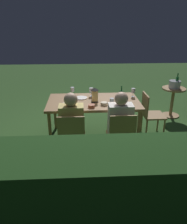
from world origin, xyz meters
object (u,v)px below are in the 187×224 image
object	(u,v)px
plate_a	(65,105)
plate_b	(81,98)
bowl_olives	(104,104)
potted_plant_corner	(163,161)
chair_head_near	(150,113)
wine_glass_c	(112,101)
person_in_cream	(119,121)
chair_side_right_b	(72,137)
wine_glass_a	(133,91)
ice_bucket	(175,84)
green_bottle_on_table	(121,96)
dining_table	(94,104)
lantern_centerpiece	(95,94)
person_in_mustard	(72,122)
side_table	(173,98)
wine_glass_b	(72,90)
wine_glass_d	(91,90)
bowl_bread	(92,106)
chair_side_right_a	(121,135)

from	to	relation	value
plate_a	plate_b	xyz separation A→B (m)	(-0.29, -0.37, 0.00)
bowl_olives	potted_plant_corner	bearing A→B (deg)	116.56
chair_head_near	wine_glass_c	world-z (taller)	wine_glass_c
person_in_cream	chair_side_right_b	bearing A→B (deg)	14.32
wine_glass_a	potted_plant_corner	world-z (taller)	wine_glass_a
wine_glass_a	ice_bucket	xyz separation A→B (m)	(-1.14, -0.76, -0.08)
wine_glass_a	wine_glass_c	distance (m)	0.75
chair_head_near	green_bottle_on_table	world-z (taller)	green_bottle_on_table
chair_side_right_b	wine_glass_c	xyz separation A→B (m)	(-0.67, -0.50, 0.39)
bowl_olives	plate_a	bearing A→B (deg)	-2.06
dining_table	green_bottle_on_table	bearing A→B (deg)	173.39
green_bottle_on_table	wine_glass_c	distance (m)	0.38
wine_glass_c	potted_plant_corner	xyz separation A→B (m)	(-0.53, 1.17, -0.43)
lantern_centerpiece	person_in_mustard	bearing A→B (deg)	57.51
ice_bucket	potted_plant_corner	bearing A→B (deg)	66.17
plate_a	plate_b	distance (m)	0.47
lantern_centerpiece	plate_b	size ratio (longest dim) A/B	1.14
side_table	wine_glass_b	bearing A→B (deg)	14.80
bowl_olives	wine_glass_c	bearing A→B (deg)	132.46
dining_table	person_in_cream	bearing A→B (deg)	119.49
wine_glass_d	bowl_bread	xyz separation A→B (m)	(0.02, 0.62, -0.09)
dining_table	wine_glass_c	distance (m)	0.50
potted_plant_corner	ice_bucket	bearing A→B (deg)	-113.83
wine_glass_c	potted_plant_corner	size ratio (longest dim) A/B	0.22
plate_a	plate_b	bearing A→B (deg)	-127.99
dining_table	potted_plant_corner	distance (m)	1.76
dining_table	chair_head_near	world-z (taller)	chair_head_near
person_in_mustard	bowl_olives	bearing A→B (deg)	-141.72
green_bottle_on_table	potted_plant_corner	xyz separation A→B (m)	(-0.32, 1.48, -0.42)
chair_head_near	plate_a	bearing A→B (deg)	7.53
wine_glass_b	bowl_olives	xyz separation A→B (m)	(-0.57, 0.58, -0.09)
chair_side_right_b	bowl_olives	distance (m)	0.89
dining_table	person_in_cream	world-z (taller)	person_in_cream
wine_glass_a	dining_table	bearing A→B (deg)	14.17
side_table	potted_plant_corner	world-z (taller)	potted_plant_corner
chair_side_right_a	wine_glass_b	xyz separation A→B (m)	(0.78, -1.21, 0.39)
side_table	person_in_cream	bearing A→B (deg)	46.68
dining_table	potted_plant_corner	world-z (taller)	potted_plant_corner
wine_glass_d	ice_bucket	bearing A→B (deg)	-160.83
wine_glass_a	wine_glass_b	distance (m)	1.19
lantern_centerpiece	bowl_olives	distance (m)	0.28
person_in_cream	wine_glass_c	bearing A→B (deg)	-73.50
wine_glass_b	side_table	xyz separation A→B (m)	(-2.32, -0.61, -0.41)
chair_side_right_b	green_bottle_on_table	size ratio (longest dim) A/B	3.00
green_bottle_on_table	ice_bucket	bearing A→B (deg)	-144.47
dining_table	person_in_cream	xyz separation A→B (m)	(-0.38, 0.68, -0.06)
wine_glass_c	bowl_bread	xyz separation A→B (m)	(0.34, -0.03, -0.09)
bowl_olives	chair_head_near	bearing A→B (deg)	-165.55
chair_head_near	bowl_bread	xyz separation A→B (m)	(1.15, 0.34, 0.30)
person_in_cream	bowl_bread	world-z (taller)	person_in_cream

